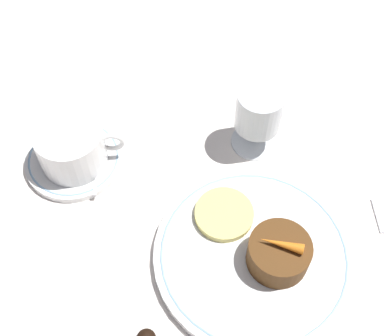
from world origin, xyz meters
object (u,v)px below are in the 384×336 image
Objects in this scene: wine_glass at (259,113)px; coffee_cup at (71,146)px; dinner_plate at (253,256)px; dessert_cake at (279,253)px.

coffee_cup is at bearing -176.00° from wine_glass.
dinner_plate is at bearing -98.67° from wine_glass.
wine_glass is 0.19m from dessert_cake.
wine_glass is at bearing 89.91° from dessert_cake.
coffee_cup is at bearing 144.45° from dinner_plate.
dessert_cake is (0.03, -0.01, 0.03)m from dinner_plate.
dinner_plate is 3.27× the size of dessert_cake.
dessert_cake is at bearing -90.09° from wine_glass.
dinner_plate is at bearing -35.55° from coffee_cup.
dessert_cake is at bearing -34.22° from coffee_cup.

